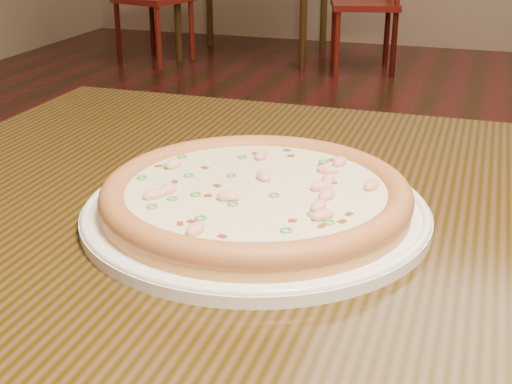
% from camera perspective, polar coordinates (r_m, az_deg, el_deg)
% --- Properties ---
extents(hero_table, '(1.20, 0.80, 0.75)m').
position_cam_1_polar(hero_table, '(0.82, 9.13, -8.03)').
color(hero_table, black).
rests_on(hero_table, ground).
extents(plate, '(0.37, 0.37, 0.02)m').
position_cam_1_polar(plate, '(0.76, -0.00, -1.49)').
color(plate, white).
rests_on(plate, hero_table).
extents(pizza, '(0.33, 0.33, 0.03)m').
position_cam_1_polar(pizza, '(0.75, 0.01, -0.21)').
color(pizza, tan).
rests_on(pizza, plate).
extents(chair_b, '(0.52, 0.52, 0.95)m').
position_cam_1_polar(chair_b, '(4.82, 9.37, 14.68)').
color(chair_b, '#560E11').
rests_on(chair_b, ground).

